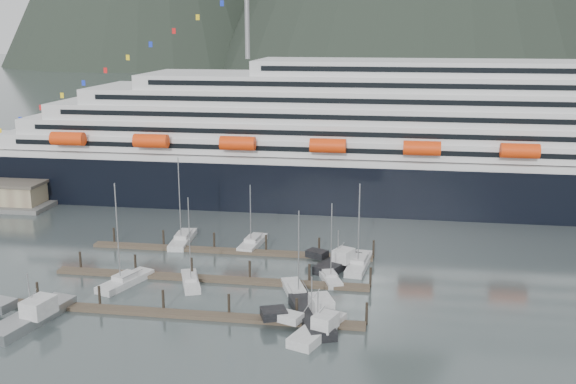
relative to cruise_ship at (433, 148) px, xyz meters
name	(u,v)px	position (x,y,z in m)	size (l,w,h in m)	color
ground	(237,290)	(-30.03, -54.94, -12.04)	(1600.00, 1600.00, 0.00)	#404C4C
cruise_ship	(433,148)	(0.00, 0.00, 0.00)	(210.00, 30.40, 50.30)	black
dock_near	(183,314)	(-34.95, -64.89, -11.73)	(48.18, 2.28, 3.20)	#4E3E32
dock_mid	(210,278)	(-34.95, -51.89, -11.73)	(48.18, 2.28, 3.20)	#4E3E32
dock_far	(230,251)	(-34.95, -38.89, -11.73)	(48.18, 2.28, 3.20)	#4E3E32
sailboat_a	(125,282)	(-46.79, -55.59, -11.58)	(5.94, 10.27, 16.11)	#B5B5B5
sailboat_b	(191,282)	(-37.30, -53.97, -11.63)	(5.30, 8.95, 13.83)	#B5B5B5
sailboat_d	(297,294)	(-21.10, -56.23, -11.63)	(6.13, 10.99, 13.32)	#B5B5B5
sailboat_e	(183,240)	(-44.55, -34.95, -11.59)	(3.65, 11.08, 15.96)	#B5B5B5
sailboat_f	(253,244)	(-31.96, -34.95, -11.62)	(3.67, 9.67, 11.59)	#B5B5B5
sailboat_g	(359,264)	(-13.13, -42.54, -11.61)	(4.05, 11.34, 14.27)	#B5B5B5
sailboat_h	(329,278)	(-17.19, -49.17, -11.64)	(4.77, 8.06, 12.50)	#B5B5B5
trawler_a	(30,316)	(-53.74, -69.91, -11.11)	(10.22, 13.89, 7.39)	#979A9C
trawler_c	(310,315)	(-18.24, -63.86, -11.18)	(10.52, 13.37, 6.63)	black
trawler_d	(317,328)	(-16.97, -67.61, -11.22)	(8.78, 10.80, 6.13)	#B5B5B5
trawler_e	(337,262)	(-16.55, -43.19, -11.18)	(9.06, 10.64, 6.59)	black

